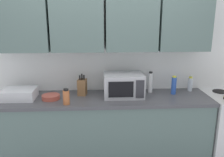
# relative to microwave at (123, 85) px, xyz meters

# --- Properties ---
(wall_back_with_cabinets) EXTENTS (3.43, 0.38, 2.60)m
(wall_back_with_cabinets) POSITION_rel_microwave_xyz_m (-0.22, 0.20, 0.54)
(wall_back_with_cabinets) COLOR white
(wall_back_with_cabinets) RESTS_ON ground_plane
(counter_run) EXTENTS (2.56, 0.63, 0.90)m
(counter_run) POSITION_rel_microwave_xyz_m (-0.22, -0.03, -0.59)
(counter_run) COLOR slate
(counter_run) RESTS_ON ground_plane
(microwave) EXTENTS (0.48, 0.37, 0.28)m
(microwave) POSITION_rel_microwave_xyz_m (0.00, 0.00, 0.00)
(microwave) COLOR #B7B7BC
(microwave) RESTS_ON counter_run
(dish_rack) EXTENTS (0.38, 0.30, 0.12)m
(dish_rack) POSITION_rel_microwave_xyz_m (-1.25, -0.03, -0.08)
(dish_rack) COLOR silver
(dish_rack) RESTS_ON counter_run
(knife_block) EXTENTS (0.12, 0.14, 0.27)m
(knife_block) POSITION_rel_microwave_xyz_m (-0.51, 0.06, -0.04)
(knife_block) COLOR brown
(knife_block) RESTS_ON counter_run
(bottle_spice_jar) EXTENTS (0.07, 0.07, 0.18)m
(bottle_spice_jar) POSITION_rel_microwave_xyz_m (-0.67, -0.25, -0.05)
(bottle_spice_jar) COLOR #BC6638
(bottle_spice_jar) RESTS_ON counter_run
(bottle_white_jar) EXTENTS (0.06, 0.06, 0.27)m
(bottle_white_jar) POSITION_rel_microwave_xyz_m (0.36, 0.12, -0.01)
(bottle_white_jar) COLOR white
(bottle_white_jar) RESTS_ON counter_run
(bottle_blue_cleaner) EXTENTS (0.06, 0.06, 0.23)m
(bottle_blue_cleaner) POSITION_rel_microwave_xyz_m (0.64, 0.04, -0.03)
(bottle_blue_cleaner) COLOR #2D56B7
(bottle_blue_cleaner) RESTS_ON counter_run
(bottle_clear_tall) EXTENTS (0.06, 0.06, 0.19)m
(bottle_clear_tall) POSITION_rel_microwave_xyz_m (0.90, 0.15, -0.05)
(bottle_clear_tall) COLOR silver
(bottle_clear_tall) RESTS_ON counter_run
(bowl_ceramic_small) EXTENTS (0.21, 0.21, 0.05)m
(bowl_ceramic_small) POSITION_rel_microwave_xyz_m (-0.87, -0.07, -0.11)
(bowl_ceramic_small) COLOR #B24C3D
(bowl_ceramic_small) RESTS_ON counter_run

